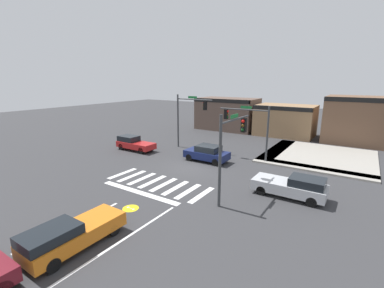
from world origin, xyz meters
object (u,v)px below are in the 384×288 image
object	(u,v)px
traffic_signal_southeast	(231,141)
traffic_signal_northeast	(248,122)
car_navy	(207,153)
car_red	(134,143)
car_silver	(293,186)
car_orange	(70,234)
traffic_signal_northwest	(189,112)

from	to	relation	value
traffic_signal_southeast	traffic_signal_northeast	distance (m)	9.10
traffic_signal_northeast	car_navy	world-z (taller)	traffic_signal_northeast
traffic_signal_northeast	car_red	distance (m)	12.50
car_silver	car_orange	distance (m)	13.31
car_silver	car_navy	distance (m)	9.46
traffic_signal_northwest	car_silver	bearing A→B (deg)	-28.22
traffic_signal_northeast	car_navy	xyz separation A→B (m)	(-2.87, -2.68, -2.85)
car_orange	car_navy	size ratio (longest dim) A/B	1.11
car_red	car_orange	distance (m)	17.55
car_red	car_orange	bearing A→B (deg)	-53.97
car_red	traffic_signal_northeast	bearing A→B (deg)	16.81
traffic_signal_northwest	traffic_signal_northeast	size ratio (longest dim) A/B	1.13
car_navy	traffic_signal_northeast	bearing A→B (deg)	43.01
traffic_signal_southeast	traffic_signal_northwest	size ratio (longest dim) A/B	0.95
traffic_signal_southeast	car_navy	distance (m)	8.60
car_silver	car_orange	size ratio (longest dim) A/B	1.00
traffic_signal_southeast	car_orange	xyz separation A→B (m)	(-3.70, -8.94, -3.09)
car_silver	car_red	world-z (taller)	car_red
traffic_signal_southeast	car_red	distance (m)	15.28
traffic_signal_northwest	car_red	size ratio (longest dim) A/B	1.35
traffic_signal_northwest	traffic_signal_northeast	xyz separation A→B (m)	(6.93, -0.37, -0.44)
car_red	car_orange	xyz separation A→B (m)	(10.33, -14.19, -0.04)
car_silver	car_orange	bearing A→B (deg)	57.66
car_silver	car_red	xyz separation A→B (m)	(-17.45, 2.95, 0.01)
traffic_signal_northeast	car_orange	distance (m)	18.00
traffic_signal_southeast	car_silver	bearing A→B (deg)	-55.98
traffic_signal_northwest	traffic_signal_northeast	distance (m)	6.96
traffic_signal_northwest	car_orange	size ratio (longest dim) A/B	1.29
car_red	car_navy	size ratio (longest dim) A/B	1.06
traffic_signal_northwest	car_orange	xyz separation A→B (m)	(5.62, -18.08, -3.35)
traffic_signal_northwest	car_silver	size ratio (longest dim) A/B	1.29
car_red	car_orange	size ratio (longest dim) A/B	0.95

